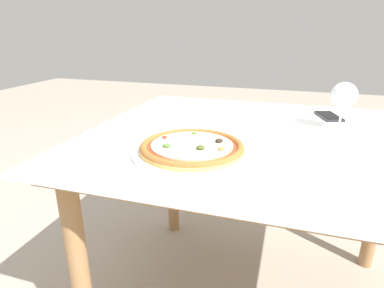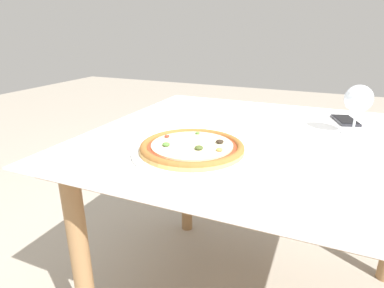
# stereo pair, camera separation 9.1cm
# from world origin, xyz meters

# --- Properties ---
(dining_table) EXTENTS (1.20, 1.03, 0.74)m
(dining_table) POSITION_xyz_m (0.00, 0.00, 0.65)
(dining_table) COLOR #997047
(dining_table) RESTS_ON ground_plane
(pizza_plate) EXTENTS (0.35, 0.35, 0.04)m
(pizza_plate) POSITION_xyz_m (-0.19, -0.23, 0.75)
(pizza_plate) COLOR white
(pizza_plate) RESTS_ON dining_table
(fork) EXTENTS (0.04, 0.17, 0.00)m
(fork) POSITION_xyz_m (-0.44, -0.33, 0.74)
(fork) COLOR silver
(fork) RESTS_ON dining_table
(wine_glass_far_left) EXTENTS (0.09, 0.09, 0.17)m
(wine_glass_far_left) POSITION_xyz_m (0.24, 0.16, 0.86)
(wine_glass_far_left) COLOR silver
(wine_glass_far_left) RESTS_ON dining_table
(cell_phone) EXTENTS (0.11, 0.16, 0.01)m
(cell_phone) POSITION_xyz_m (0.22, 0.31, 0.74)
(cell_phone) COLOR #232328
(cell_phone) RESTS_ON dining_table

